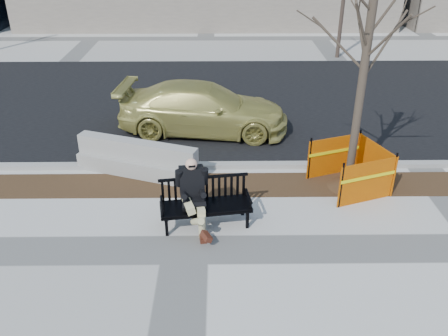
{
  "coord_description": "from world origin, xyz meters",
  "views": [
    {
      "loc": [
        0.7,
        -7.76,
        5.99
      ],
      "look_at": [
        0.8,
        1.48,
        1.08
      ],
      "focal_mm": 38.35,
      "sensor_mm": 36.0,
      "label": 1
    }
  ],
  "objects_px": {
    "seated_man": "(194,224)",
    "sedan": "(204,131)",
    "bench": "(206,224)",
    "jersey_barrier_left": "(139,174)",
    "tree_fence": "(347,187)"
  },
  "relations": [
    {
      "from": "tree_fence",
      "to": "sedan",
      "type": "xyz_separation_m",
      "value": [
        -3.66,
        3.53,
        0.0
      ]
    },
    {
      "from": "tree_fence",
      "to": "jersey_barrier_left",
      "type": "bearing_deg",
      "value": 171.84
    },
    {
      "from": "seated_man",
      "to": "tree_fence",
      "type": "relative_size",
      "value": 0.27
    },
    {
      "from": "bench",
      "to": "sedan",
      "type": "height_order",
      "value": "sedan"
    },
    {
      "from": "tree_fence",
      "to": "jersey_barrier_left",
      "type": "distance_m",
      "value": 5.34
    },
    {
      "from": "seated_man",
      "to": "sedan",
      "type": "relative_size",
      "value": 0.31
    },
    {
      "from": "tree_fence",
      "to": "jersey_barrier_left",
      "type": "relative_size",
      "value": 1.75
    },
    {
      "from": "bench",
      "to": "sedan",
      "type": "distance_m",
      "value": 5.12
    },
    {
      "from": "bench",
      "to": "jersey_barrier_left",
      "type": "height_order",
      "value": "bench"
    },
    {
      "from": "jersey_barrier_left",
      "to": "bench",
      "type": "bearing_deg",
      "value": -32.09
    },
    {
      "from": "seated_man",
      "to": "tree_fence",
      "type": "height_order",
      "value": "tree_fence"
    },
    {
      "from": "tree_fence",
      "to": "jersey_barrier_left",
      "type": "xyz_separation_m",
      "value": [
        -5.29,
        0.76,
        0.0
      ]
    },
    {
      "from": "bench",
      "to": "jersey_barrier_left",
      "type": "distance_m",
      "value": 2.96
    },
    {
      "from": "seated_man",
      "to": "jersey_barrier_left",
      "type": "height_order",
      "value": "seated_man"
    },
    {
      "from": "bench",
      "to": "seated_man",
      "type": "xyz_separation_m",
      "value": [
        -0.27,
        0.01,
        0.0
      ]
    }
  ]
}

